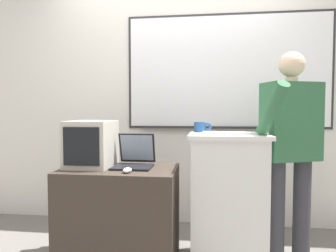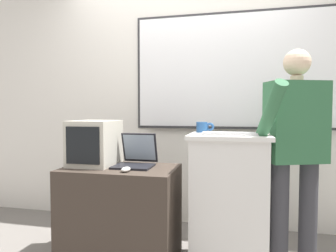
# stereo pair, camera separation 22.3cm
# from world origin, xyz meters

# --- Properties ---
(back_wall) EXTENTS (6.40, 0.17, 2.96)m
(back_wall) POSITION_xyz_m (0.02, 1.23, 1.48)
(back_wall) COLOR silver
(back_wall) RESTS_ON ground_plane
(lectern_podium) EXTENTS (0.59, 0.45, 0.98)m
(lectern_podium) POSITION_xyz_m (0.46, 0.40, 0.49)
(lectern_podium) COLOR silver
(lectern_podium) RESTS_ON ground_plane
(side_desk) EXTENTS (0.86, 0.53, 0.72)m
(side_desk) POSITION_xyz_m (-0.36, 0.30, 0.36)
(side_desk) COLOR #382D26
(side_desk) RESTS_ON ground_plane
(person_presenter) EXTENTS (0.58, 0.63, 1.59)m
(person_presenter) POSITION_xyz_m (0.93, 0.48, 0.91)
(person_presenter) COLOR #333338
(person_presenter) RESTS_ON ground_plane
(laptop) EXTENTS (0.29, 0.32, 0.25)m
(laptop) POSITION_xyz_m (-0.26, 0.39, 0.79)
(laptop) COLOR black
(laptop) RESTS_ON side_desk
(wireless_keyboard) EXTENTS (0.42, 0.12, 0.02)m
(wireless_keyboard) POSITION_xyz_m (0.48, 0.34, 0.99)
(wireless_keyboard) COLOR silver
(wireless_keyboard) RESTS_ON lectern_podium
(computer_mouse_by_laptop) EXTENTS (0.06, 0.10, 0.03)m
(computer_mouse_by_laptop) POSITION_xyz_m (-0.25, 0.15, 0.74)
(computer_mouse_by_laptop) COLOR silver
(computer_mouse_by_laptop) RESTS_ON side_desk
(computer_mouse_by_keyboard) EXTENTS (0.06, 0.10, 0.03)m
(computer_mouse_by_keyboard) POSITION_xyz_m (0.70, 0.32, 1.00)
(computer_mouse_by_keyboard) COLOR silver
(computer_mouse_by_keyboard) RESTS_ON lectern_podium
(crt_monitor) EXTENTS (0.33, 0.39, 0.35)m
(crt_monitor) POSITION_xyz_m (-0.59, 0.35, 0.90)
(crt_monitor) COLOR #BCB7A8
(crt_monitor) RESTS_ON side_desk
(coffee_mug) EXTENTS (0.14, 0.09, 0.08)m
(coffee_mug) POSITION_xyz_m (0.25, 0.55, 1.02)
(coffee_mug) COLOR #234C84
(coffee_mug) RESTS_ON lectern_podium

